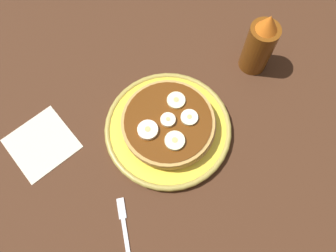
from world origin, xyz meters
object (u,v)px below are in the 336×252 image
banana_slice_2 (148,130)px  banana_slice_0 (169,117)px  banana_slice_3 (189,118)px  pancake_stack (167,124)px  syrup_bottle (260,45)px  plate (168,129)px  banana_slice_1 (175,141)px  banana_slice_4 (176,100)px  fork (125,232)px  napkin (42,143)px

banana_slice_2 → banana_slice_0: bearing=-102.2°
banana_slice_0 → banana_slice_3: 3.62cm
banana_slice_0 → pancake_stack: bearing=111.8°
banana_slice_0 → banana_slice_2: 4.35cm
syrup_bottle → plate: bearing=83.6°
banana_slice_1 → banana_slice_4: (5.02, -5.85, -0.09)cm
plate → syrup_bottle: syrup_bottle is taller
fork → syrup_bottle: (4.61, -40.61, 6.12)cm
banana_slice_0 → banana_slice_4: size_ratio=0.80×
banana_slice_0 → fork: 20.64cm
plate → banana_slice_4: bearing=-67.7°
napkin → fork: size_ratio=0.98×
syrup_bottle → banana_slice_0: bearing=82.6°
banana_slice_2 → banana_slice_3: size_ratio=1.18×
banana_slice_2 → banana_slice_4: banana_slice_2 is taller
plate → fork: size_ratio=2.09×
banana_slice_1 → syrup_bottle: size_ratio=0.24×
plate → pancake_stack: 2.13cm
banana_slice_3 → fork: (-4.73, 21.04, -4.69)cm
banana_slice_3 → banana_slice_1: bearing=102.2°
banana_slice_1 → napkin: size_ratio=0.31×
banana_slice_3 → plate: bearing=50.3°
banana_slice_3 → syrup_bottle: syrup_bottle is taller
pancake_stack → napkin: 23.49cm
pancake_stack → banana_slice_4: (1.48, -3.92, 1.78)cm
plate → syrup_bottle: 23.22cm
plate → banana_slice_0: 4.05cm
banana_slice_2 → fork: size_ratio=0.32×
fork → plate: bearing=-68.6°
napkin → banana_slice_2: bearing=-135.1°
banana_slice_1 → napkin: 24.95cm
plate → banana_slice_1: size_ratio=6.76×
banana_slice_3 → napkin: 27.61cm
banana_slice_3 → banana_slice_4: same height
banana_slice_4 → syrup_bottle: bearing=-102.3°
banana_slice_4 → syrup_bottle: 19.14cm
banana_slice_1 → plate: bearing=-30.5°
plate → fork: (-7.13, 18.16, -0.74)cm
plate → banana_slice_0: bearing=-57.0°
napkin → fork: fork is taller
pancake_stack → banana_slice_0: (0.24, -0.61, 1.88)cm
banana_slice_0 → napkin: bearing=50.6°
banana_slice_0 → banana_slice_4: (1.24, -3.31, -0.10)cm
syrup_bottle → napkin: bearing=66.1°
plate → banana_slice_3: size_ratio=7.71×
napkin → syrup_bottle: (-17.82, -40.20, 6.22)cm
plate → banana_slice_1: banana_slice_1 is taller
napkin → fork: bearing=179.0°
banana_slice_0 → fork: size_ratio=0.24×
pancake_stack → syrup_bottle: (-2.59, -22.56, 3.26)cm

